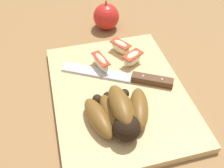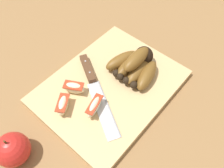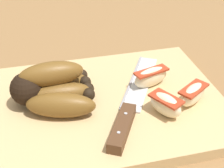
# 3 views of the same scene
# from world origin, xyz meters

# --- Properties ---
(ground_plane) EXTENTS (6.00, 6.00, 0.00)m
(ground_plane) POSITION_xyz_m (0.00, 0.00, 0.00)
(ground_plane) COLOR olive
(cutting_board) EXTENTS (0.40, 0.31, 0.02)m
(cutting_board) POSITION_xyz_m (-0.02, 0.01, 0.01)
(cutting_board) COLOR tan
(cutting_board) RESTS_ON ground_plane
(banana_bunch) EXTENTS (0.14, 0.15, 0.07)m
(banana_bunch) POSITION_xyz_m (0.07, -0.01, 0.05)
(banana_bunch) COLOR black
(banana_bunch) RESTS_ON cutting_board
(chefs_knife) EXTENTS (0.16, 0.26, 0.02)m
(chefs_knife) POSITION_xyz_m (-0.05, 0.05, 0.03)
(chefs_knife) COLOR silver
(chefs_knife) RESTS_ON cutting_board
(apple_wedge_near) EXTENTS (0.07, 0.04, 0.04)m
(apple_wedge_near) POSITION_xyz_m (-0.11, -0.01, 0.04)
(apple_wedge_near) COLOR beige
(apple_wedge_near) RESTS_ON cutting_board
(apple_wedge_middle) EXTENTS (0.05, 0.06, 0.04)m
(apple_wedge_middle) POSITION_xyz_m (-0.10, 0.07, 0.04)
(apple_wedge_middle) COLOR beige
(apple_wedge_middle) RESTS_ON cutting_board
(apple_wedge_far) EXTENTS (0.06, 0.05, 0.04)m
(apple_wedge_far) POSITION_xyz_m (-0.16, 0.06, 0.04)
(apple_wedge_far) COLOR beige
(apple_wedge_far) RESTS_ON cutting_board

